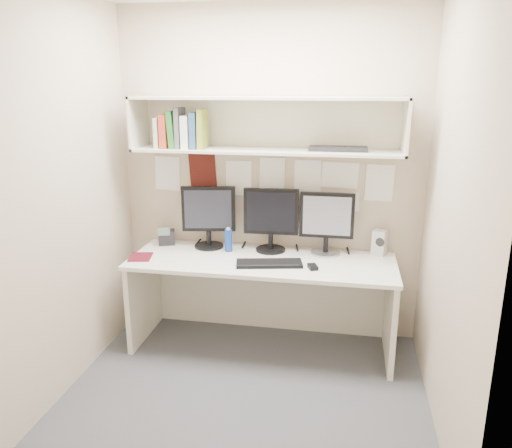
% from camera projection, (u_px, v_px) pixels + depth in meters
% --- Properties ---
extents(floor, '(2.40, 2.00, 0.01)m').
position_uv_depth(floor, '(245.00, 393.00, 3.36)').
color(floor, '#45454A').
rests_on(floor, ground).
extents(wall_back, '(2.40, 0.02, 2.60)m').
position_uv_depth(wall_back, '(270.00, 177.00, 3.95)').
color(wall_back, '#B9A68E').
rests_on(wall_back, ground).
extents(wall_front, '(2.40, 0.02, 2.60)m').
position_uv_depth(wall_front, '(195.00, 261.00, 2.06)').
color(wall_front, '#B9A68E').
rests_on(wall_front, ground).
extents(wall_left, '(0.02, 2.00, 2.60)m').
position_uv_depth(wall_left, '(62.00, 198.00, 3.21)').
color(wall_left, '#B9A68E').
rests_on(wall_left, ground).
extents(wall_right, '(0.02, 2.00, 2.60)m').
position_uv_depth(wall_right, '(453.00, 215.00, 2.80)').
color(wall_right, '#B9A68E').
rests_on(wall_right, ground).
extents(desk, '(2.00, 0.70, 0.73)m').
position_uv_depth(desk, '(262.00, 303.00, 3.87)').
color(desk, silver).
rests_on(desk, floor).
extents(overhead_hutch, '(2.00, 0.38, 0.40)m').
position_uv_depth(overhead_hutch, '(267.00, 124.00, 3.71)').
color(overhead_hutch, silver).
rests_on(overhead_hutch, wall_back).
extents(pinned_papers, '(1.92, 0.01, 0.48)m').
position_uv_depth(pinned_papers, '(270.00, 183.00, 3.96)').
color(pinned_papers, white).
rests_on(pinned_papers, wall_back).
extents(monitor_left, '(0.43, 0.24, 0.50)m').
position_uv_depth(monitor_left, '(209.00, 215.00, 3.99)').
color(monitor_left, black).
rests_on(monitor_left, desk).
extents(monitor_center, '(0.43, 0.24, 0.50)m').
position_uv_depth(monitor_center, '(271.00, 217.00, 3.90)').
color(monitor_center, black).
rests_on(monitor_center, desk).
extents(monitor_right, '(0.42, 0.23, 0.48)m').
position_uv_depth(monitor_right, '(327.00, 221.00, 3.83)').
color(monitor_right, '#A5A5AA').
rests_on(monitor_right, desk).
extents(keyboard, '(0.50, 0.27, 0.02)m').
position_uv_depth(keyboard, '(269.00, 263.00, 3.65)').
color(keyboard, black).
rests_on(keyboard, desk).
extents(mouse, '(0.09, 0.11, 0.03)m').
position_uv_depth(mouse, '(313.00, 267.00, 3.57)').
color(mouse, black).
rests_on(mouse, desk).
extents(speaker, '(0.13, 0.13, 0.20)m').
position_uv_depth(speaker, '(379.00, 243.00, 3.84)').
color(speaker, beige).
rests_on(speaker, desk).
extents(blue_bottle, '(0.06, 0.06, 0.19)m').
position_uv_depth(blue_bottle, '(228.00, 240.00, 3.93)').
color(blue_bottle, navy).
rests_on(blue_bottle, desk).
extents(maroon_notebook, '(0.20, 0.23, 0.01)m').
position_uv_depth(maroon_notebook, '(141.00, 257.00, 3.80)').
color(maroon_notebook, '#500D18').
rests_on(maroon_notebook, desk).
extents(desk_phone, '(0.16, 0.15, 0.16)m').
position_uv_depth(desk_phone, '(167.00, 237.00, 4.11)').
color(desk_phone, black).
rests_on(desk_phone, desk).
extents(book_stack, '(0.37, 0.18, 0.30)m').
position_uv_depth(book_stack, '(182.00, 130.00, 3.74)').
color(book_stack, beige).
rests_on(book_stack, overhead_hutch).
extents(hutch_tray, '(0.42, 0.17, 0.03)m').
position_uv_depth(hutch_tray, '(338.00, 149.00, 3.62)').
color(hutch_tray, black).
rests_on(hutch_tray, overhead_hutch).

